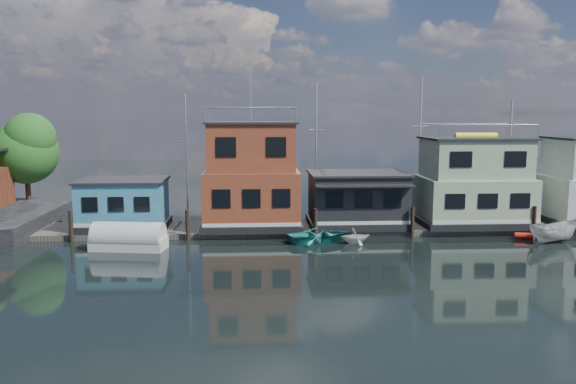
{
  "coord_description": "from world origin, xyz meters",
  "views": [
    {
      "loc": [
        -8.33,
        -29.71,
        8.87
      ],
      "look_at": [
        -5.77,
        12.0,
        3.0
      ],
      "focal_mm": 35.0,
      "sensor_mm": 36.0,
      "label": 1
    }
  ],
  "objects": [
    {
      "name": "pilings",
      "position": [
        -0.33,
        9.2,
        1.1
      ],
      "size": [
        42.28,
        0.28,
        2.2
      ],
      "color": "#2D2116",
      "rests_on": "ground"
    },
    {
      "name": "motorboat",
      "position": [
        12.36,
        7.05,
        0.78
      ],
      "size": [
        4.28,
        2.45,
        1.56
      ],
      "primitive_type": "imported",
      "rotation": [
        0.0,
        0.0,
        1.81
      ],
      "color": "beige",
      "rests_on": "ground"
    },
    {
      "name": "houseboat_dark",
      "position": [
        -0.5,
        11.98,
        2.42
      ],
      "size": [
        7.4,
        6.1,
        4.06
      ],
      "color": "black",
      "rests_on": "dock"
    },
    {
      "name": "tarp_runabout",
      "position": [
        -16.57,
        6.84,
        0.73
      ],
      "size": [
        5.03,
        2.61,
        1.95
      ],
      "rotation": [
        0.0,
        0.0,
        -0.15
      ],
      "color": "silver",
      "rests_on": "ground"
    },
    {
      "name": "dock",
      "position": [
        0.0,
        12.0,
        0.2
      ],
      "size": [
        48.0,
        5.0,
        0.4
      ],
      "primitive_type": "cube",
      "color": "#595147",
      "rests_on": "ground"
    },
    {
      "name": "red_kayak",
      "position": [
        11.72,
        8.0,
        0.23
      ],
      "size": [
        3.19,
        1.24,
        0.47
      ],
      "primitive_type": "cylinder",
      "rotation": [
        0.0,
        1.57,
        -0.25
      ],
      "color": "#AA1C12",
      "rests_on": "ground"
    },
    {
      "name": "background_masts",
      "position": [
        4.76,
        18.0,
        5.55
      ],
      "size": [
        36.4,
        0.16,
        12.0
      ],
      "color": "silver",
      "rests_on": "ground"
    },
    {
      "name": "houseboat_green",
      "position": [
        8.5,
        12.0,
        3.55
      ],
      "size": [
        8.4,
        5.9,
        7.03
      ],
      "color": "black",
      "rests_on": "dock"
    },
    {
      "name": "houseboat_red",
      "position": [
        -8.5,
        12.0,
        4.1
      ],
      "size": [
        7.4,
        5.9,
        11.86
      ],
      "color": "black",
      "rests_on": "dock"
    },
    {
      "name": "houseboat_blue",
      "position": [
        -18.0,
        12.0,
        2.21
      ],
      "size": [
        6.4,
        4.9,
        3.66
      ],
      "color": "black",
      "rests_on": "dock"
    },
    {
      "name": "dinghy_teal",
      "position": [
        -3.79,
        8.33,
        0.46
      ],
      "size": [
        5.11,
        4.22,
        0.92
      ],
      "primitive_type": "imported",
      "rotation": [
        0.0,
        0.0,
        1.84
      ],
      "color": "teal",
      "rests_on": "ground"
    },
    {
      "name": "ground",
      "position": [
        0.0,
        0.0,
        0.0
      ],
      "size": [
        160.0,
        160.0,
        0.0
      ],
      "primitive_type": "plane",
      "color": "black",
      "rests_on": "ground"
    },
    {
      "name": "dinghy_white",
      "position": [
        -1.44,
        7.58,
        0.54
      ],
      "size": [
        2.34,
        2.11,
        1.09
      ],
      "primitive_type": "imported",
      "rotation": [
        0.0,
        0.0,
        1.74
      ],
      "color": "silver",
      "rests_on": "ground"
    }
  ]
}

